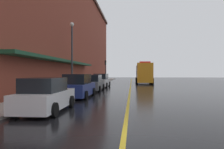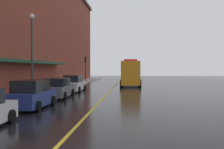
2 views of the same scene
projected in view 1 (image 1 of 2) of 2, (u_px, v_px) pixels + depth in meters
name	position (u px, v px, depth m)	size (l,w,h in m)	color
ground_plane	(131.00, 86.00, 31.42)	(112.00, 112.00, 0.00)	black
sidewalk_left	(89.00, 85.00, 32.01)	(2.40, 70.00, 0.15)	#ADA8A0
lane_center_stripe	(131.00, 86.00, 31.42)	(0.16, 70.00, 0.01)	gold
brick_building_left	(46.00, 29.00, 31.53)	(11.24, 64.00, 16.64)	brown
parked_car_0	(46.00, 96.00, 10.42)	(2.03, 4.33, 1.66)	silver
parked_car_1	(78.00, 87.00, 16.38)	(2.05, 4.54, 1.80)	navy
parked_car_2	(92.00, 83.00, 22.46)	(2.18, 4.88, 1.69)	#595B60
parked_car_3	(101.00, 81.00, 28.45)	(2.06, 4.65, 1.76)	silver
utility_truck	(144.00, 73.00, 37.51)	(2.84, 8.48, 3.69)	orange
parking_meter_0	(76.00, 81.00, 21.25)	(0.14, 0.18, 1.33)	#4C4C51
parking_meter_1	(89.00, 79.00, 27.82)	(0.14, 0.18, 1.33)	#4C4C51
street_lamp_left	(72.00, 48.00, 22.03)	(0.44, 0.44, 6.94)	#33383D
traffic_light_near	(106.00, 67.00, 44.27)	(0.38, 0.36, 4.30)	#232326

